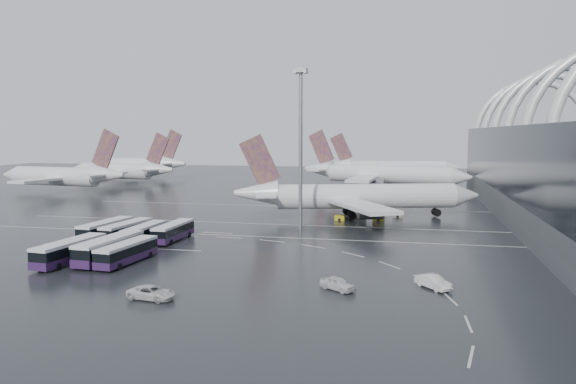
% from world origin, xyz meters
% --- Properties ---
extents(ground, '(420.00, 420.00, 0.00)m').
position_xyz_m(ground, '(0.00, 0.00, 0.00)').
color(ground, black).
rests_on(ground, ground).
extents(lane_marking_near, '(120.00, 0.25, 0.01)m').
position_xyz_m(lane_marking_near, '(0.00, -2.00, 0.01)').
color(lane_marking_near, beige).
rests_on(lane_marking_near, ground).
extents(lane_marking_mid, '(120.00, 0.25, 0.01)m').
position_xyz_m(lane_marking_mid, '(0.00, 12.00, 0.01)').
color(lane_marking_mid, beige).
rests_on(lane_marking_mid, ground).
extents(lane_marking_far, '(120.00, 0.25, 0.01)m').
position_xyz_m(lane_marking_far, '(0.00, 40.00, 0.01)').
color(lane_marking_far, beige).
rests_on(lane_marking_far, ground).
extents(bus_bay_line_south, '(28.00, 0.25, 0.01)m').
position_xyz_m(bus_bay_line_south, '(-24.00, -16.00, 0.01)').
color(bus_bay_line_south, beige).
rests_on(bus_bay_line_south, ground).
extents(bus_bay_line_north, '(28.00, 0.25, 0.01)m').
position_xyz_m(bus_bay_line_north, '(-24.00, 0.00, 0.01)').
color(bus_bay_line_north, beige).
rests_on(bus_bay_line_north, ground).
extents(airliner_main, '(53.45, 46.27, 18.43)m').
position_xyz_m(airliner_main, '(10.16, 24.12, 4.62)').
color(airliner_main, silver).
rests_on(airliner_main, ground).
extents(airliner_gate_b, '(56.28, 49.90, 19.84)m').
position_xyz_m(airliner_gate_b, '(12.47, 88.36, 4.96)').
color(airliner_gate_b, silver).
rests_on(airliner_gate_b, ground).
extents(airliner_gate_c, '(52.57, 47.96, 18.74)m').
position_xyz_m(airliner_gate_c, '(14.43, 128.15, 4.69)').
color(airliner_gate_c, silver).
rests_on(airliner_gate_c, ground).
extents(jet_remote_west, '(45.85, 37.00, 19.94)m').
position_xyz_m(jet_remote_west, '(-82.88, 56.19, 5.15)').
color(jet_remote_west, silver).
rests_on(jet_remote_west, ground).
extents(jet_remote_mid, '(43.37, 34.99, 18.87)m').
position_xyz_m(jet_remote_mid, '(-79.58, 86.27, 4.87)').
color(jet_remote_mid, silver).
rests_on(jet_remote_mid, ground).
extents(jet_remote_far, '(46.38, 37.41, 20.18)m').
position_xyz_m(jet_remote_far, '(-89.21, 117.11, 5.21)').
color(jet_remote_far, silver).
rests_on(jet_remote_far, ground).
extents(bus_row_near_a, '(4.06, 13.24, 3.21)m').
position_xyz_m(bus_row_near_a, '(-29.92, -10.09, 1.76)').
color(bus_row_near_a, '#281239').
rests_on(bus_row_near_a, ground).
extents(bus_row_near_b, '(4.07, 12.69, 3.07)m').
position_xyz_m(bus_row_near_b, '(-26.11, -9.91, 1.69)').
color(bus_row_near_b, '#281239').
rests_on(bus_row_near_b, ground).
extents(bus_row_near_c, '(3.09, 12.04, 2.95)m').
position_xyz_m(bus_row_near_c, '(-22.04, -11.18, 1.62)').
color(bus_row_near_c, '#281239').
rests_on(bus_row_near_c, ground).
extents(bus_row_near_d, '(3.05, 12.15, 2.98)m').
position_xyz_m(bus_row_near_d, '(-17.92, -8.57, 1.64)').
color(bus_row_near_d, '#281239').
rests_on(bus_row_near_d, ground).
extents(bus_row_far_a, '(4.14, 13.48, 3.27)m').
position_xyz_m(bus_row_far_a, '(-25.41, -27.67, 1.80)').
color(bus_row_far_a, '#281239').
rests_on(bus_row_far_a, ground).
extents(bus_row_far_b, '(4.14, 14.09, 3.42)m').
position_xyz_m(bus_row_far_b, '(-20.60, -25.17, 1.88)').
color(bus_row_far_b, '#281239').
rests_on(bus_row_far_b, ground).
extents(bus_row_far_c, '(3.85, 12.47, 3.02)m').
position_xyz_m(bus_row_far_c, '(-17.30, -26.11, 1.66)').
color(bus_row_far_c, '#281239').
rests_on(bus_row_far_c, ground).
extents(van_curve_a, '(5.75, 3.18, 1.52)m').
position_xyz_m(van_curve_a, '(-5.97, -41.65, 0.76)').
color(van_curve_a, silver).
rests_on(van_curve_a, ground).
extents(van_curve_b, '(4.86, 4.18, 1.58)m').
position_xyz_m(van_curve_b, '(13.95, -33.48, 0.79)').
color(van_curve_b, silver).
rests_on(van_curve_b, ground).
extents(van_curve_c, '(4.52, 4.98, 1.65)m').
position_xyz_m(van_curve_c, '(25.09, -30.39, 0.82)').
color(van_curve_c, silver).
rests_on(van_curve_c, ground).
extents(floodlight_mast, '(2.36, 2.36, 30.83)m').
position_xyz_m(floodlight_mast, '(1.38, 7.92, 19.39)').
color(floodlight_mast, gray).
rests_on(floodlight_mast, ground).
extents(gse_cart_belly_a, '(2.50, 1.47, 1.36)m').
position_xyz_m(gse_cart_belly_a, '(15.76, 21.47, 0.68)').
color(gse_cart_belly_a, gold).
rests_on(gse_cart_belly_a, ground).
extents(gse_cart_belly_b, '(2.20, 1.30, 1.20)m').
position_xyz_m(gse_cart_belly_b, '(19.63, 26.93, 0.60)').
color(gse_cart_belly_b, slate).
rests_on(gse_cart_belly_b, ground).
extents(gse_cart_belly_c, '(2.11, 1.25, 1.15)m').
position_xyz_m(gse_cart_belly_c, '(7.63, 19.84, 0.58)').
color(gse_cart_belly_c, gold).
rests_on(gse_cart_belly_c, ground).
extents(gse_cart_belly_e, '(2.01, 1.19, 1.10)m').
position_xyz_m(gse_cart_belly_e, '(15.68, 34.83, 0.55)').
color(gse_cart_belly_e, gold).
rests_on(gse_cart_belly_e, ground).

